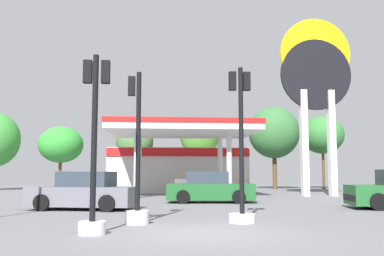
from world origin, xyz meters
name	(u,v)px	position (x,y,z in m)	size (l,w,h in m)	color
ground_plane	(203,234)	(0.00, 0.00, 0.00)	(90.00, 90.00, 0.00)	slate
gas_station	(177,165)	(0.43, 22.90, 2.07)	(10.39, 13.65, 4.60)	beige
station_pole_sign	(316,82)	(9.30, 16.82, 7.45)	(4.74, 0.56, 11.74)	white
car_0	(84,192)	(-4.03, 7.30, 0.68)	(4.49, 2.62, 1.51)	black
car_3	(210,188)	(1.51, 11.13, 0.70)	(4.45, 2.26, 1.54)	black
traffic_signal_0	(241,166)	(1.39, 2.30, 1.66)	(0.78, 0.78, 4.63)	silver
traffic_signal_1	(94,162)	(-2.62, 0.15, 1.72)	(0.65, 0.68, 4.33)	silver
traffic_signal_2	(137,179)	(-1.68, 2.16, 1.27)	(0.67, 0.69, 4.40)	silver
tree_1	(61,145)	(-10.00, 30.01, 4.08)	(4.06, 4.06, 5.76)	brown
tree_2	(135,142)	(-3.21, 29.23, 4.32)	(3.43, 3.43, 6.06)	brown
tree_3	(200,137)	(2.61, 27.61, 4.68)	(3.46, 3.46, 6.35)	brown
tree_4	(274,133)	(9.73, 28.94, 5.24)	(4.72, 4.72, 7.67)	brown
tree_5	(322,135)	(14.59, 29.49, 5.10)	(4.04, 4.04, 6.91)	brown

